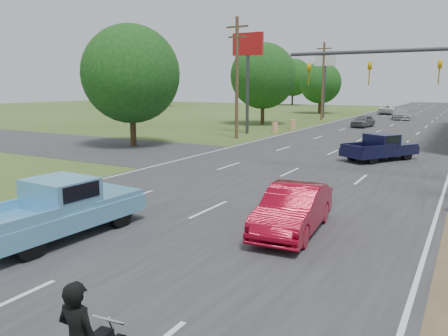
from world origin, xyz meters
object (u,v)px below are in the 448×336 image
Objects in this scene: distant_car_grey at (363,121)px; distant_car_silver at (401,114)px; red_convertible at (293,210)px; navy_pickup at (381,147)px; distant_car_white at (388,110)px; blue_pickup at (62,207)px.

distant_car_silver is (1.93, 14.14, 0.12)m from distant_car_grey.
navy_pickup is at bearing 85.65° from red_convertible.
navy_pickup is 47.24m from distant_car_white.
distant_car_grey is (-5.86, 36.69, -0.05)m from red_convertible.
navy_pickup is at bearing -66.32° from distant_car_grey.
distant_car_silver reaches higher than red_convertible.
blue_pickup is at bearing -152.97° from red_convertible.
blue_pickup is at bearing -81.17° from distant_car_grey.
distant_car_silver is 1.03× the size of distant_car_white.
red_convertible reaches higher than distant_car_grey.
distant_car_white is at bearing 91.98° from red_convertible.
blue_pickup is at bearing -101.63° from distant_car_silver.
blue_pickup is 54.50m from distant_car_silver.
blue_pickup reaches higher than distant_car_grey.
distant_car_white is (-7.41, 61.81, 0.01)m from red_convertible.
distant_car_white is (-7.28, 46.68, -0.08)m from navy_pickup.
distant_car_silver is at bearing 89.56° from red_convertible.
distant_car_grey is at bearing -107.40° from distant_car_silver.
blue_pickup is at bearing -75.38° from navy_pickup.
distant_car_silver reaches higher than distant_car_grey.
navy_pickup is 0.94× the size of distant_car_silver.
blue_pickup is 1.02× the size of distant_car_white.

